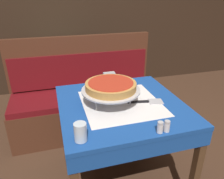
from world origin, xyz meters
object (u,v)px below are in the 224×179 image
(booth_bench, at_px, (86,104))
(condiment_caddy, at_px, (57,49))
(pepper_shaker, at_px, (167,126))
(dining_table_rear, at_px, (60,60))
(salt_shaker, at_px, (160,127))
(deep_dish_pizza, at_px, (111,86))
(water_glass_near, at_px, (80,132))
(dining_table_front, at_px, (121,114))
(napkin_holder, at_px, (109,78))
(pizza_pan_stand, at_px, (111,91))
(pizza_server, at_px, (147,102))

(booth_bench, xyz_separation_m, condiment_caddy, (-0.23, 0.70, 0.48))
(pepper_shaker, distance_m, condiment_caddy, 2.02)
(dining_table_rear, distance_m, pepper_shaker, 2.03)
(dining_table_rear, height_order, salt_shaker, salt_shaker)
(dining_table_rear, xyz_separation_m, deep_dish_pizza, (0.25, -1.56, 0.24))
(booth_bench, height_order, condiment_caddy, booth_bench)
(deep_dish_pizza, height_order, water_glass_near, deep_dish_pizza)
(dining_table_rear, relative_size, deep_dish_pizza, 2.14)
(dining_table_front, bearing_deg, water_glass_near, -134.91)
(pepper_shaker, relative_size, napkin_holder, 0.68)
(pizza_pan_stand, height_order, deep_dish_pizza, deep_dish_pizza)
(water_glass_near, relative_size, condiment_caddy, 0.67)
(dining_table_rear, distance_m, condiment_caddy, 0.15)
(pepper_shaker, distance_m, napkin_holder, 0.80)
(booth_bench, relative_size, deep_dish_pizza, 4.51)
(booth_bench, height_order, deep_dish_pizza, booth_bench)
(pizza_pan_stand, relative_size, salt_shaker, 5.92)
(pizza_pan_stand, height_order, pepper_shaker, pizza_pan_stand)
(napkin_holder, bearing_deg, booth_bench, 107.03)
(pizza_pan_stand, height_order, napkin_holder, pizza_pan_stand)
(dining_table_rear, bearing_deg, dining_table_front, -78.24)
(salt_shaker, relative_size, pepper_shaker, 1.01)
(dining_table_front, height_order, booth_bench, booth_bench)
(booth_bench, xyz_separation_m, deep_dish_pizza, (0.05, -0.85, 0.57))
(deep_dish_pizza, height_order, condiment_caddy, condiment_caddy)
(dining_table_front, relative_size, napkin_holder, 8.72)
(dining_table_rear, xyz_separation_m, pizza_server, (0.51, -1.62, 0.11))
(pizza_pan_stand, bearing_deg, pizza_server, -12.42)
(dining_table_rear, relative_size, pizza_pan_stand, 1.85)
(water_glass_near, bearing_deg, salt_shaker, -7.05)
(pizza_server, relative_size, salt_shaker, 3.80)
(booth_bench, xyz_separation_m, pizza_pan_stand, (0.05, -0.85, 0.54))
(water_glass_near, relative_size, napkin_holder, 1.04)
(water_glass_near, xyz_separation_m, salt_shaker, (0.44, -0.05, -0.02))
(booth_bench, bearing_deg, pepper_shaker, -78.19)
(pizza_server, bearing_deg, salt_shaker, -102.92)
(dining_table_rear, bearing_deg, pizza_pan_stand, -80.75)
(dining_table_rear, relative_size, napkin_holder, 7.53)
(deep_dish_pizza, distance_m, napkin_holder, 0.40)
(napkin_holder, xyz_separation_m, condiment_caddy, (-0.37, 1.17, -0.00))
(water_glass_near, distance_m, pepper_shaker, 0.48)
(salt_shaker, distance_m, condiment_caddy, 2.01)
(dining_table_front, bearing_deg, pizza_server, -13.04)
(booth_bench, xyz_separation_m, water_glass_near, (-0.22, -1.20, 0.49))
(condiment_caddy, bearing_deg, pepper_shaker, -75.85)
(deep_dish_pizza, height_order, pepper_shaker, deep_dish_pizza)
(dining_table_front, xyz_separation_m, salt_shaker, (0.10, -0.40, 0.12))
(dining_table_rear, relative_size, water_glass_near, 7.22)
(pizza_server, height_order, napkin_holder, napkin_holder)
(dining_table_front, relative_size, condiment_caddy, 5.63)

